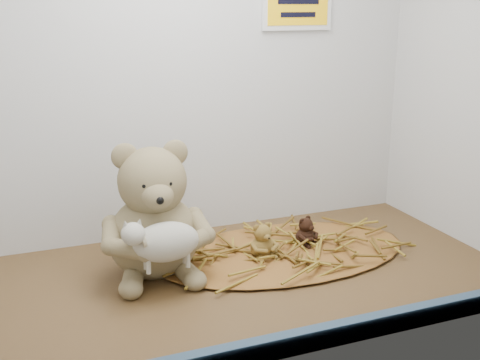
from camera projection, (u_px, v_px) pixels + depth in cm
name	position (u px, v px, depth cm)	size (l,w,h in cm)	color
alcove_shell	(206.00, 54.00, 118.46)	(120.40, 60.20, 90.40)	#462D18
front_rail	(285.00, 344.00, 96.99)	(119.28, 2.20, 3.60)	#354A66
straw_bed	(284.00, 252.00, 136.12)	(58.73, 34.10, 1.14)	brown
main_teddy	(153.00, 209.00, 122.85)	(22.81, 24.08, 28.29)	#92845A
toy_lamb	(166.00, 242.00, 114.73)	(16.84, 10.27, 10.88)	beige
mini_teddy_tan	(262.00, 239.00, 131.52)	(6.34, 6.69, 7.86)	olive
mini_teddy_brown	(305.00, 230.00, 138.32)	(5.48, 5.78, 6.79)	black
wall_sign	(297.00, 2.00, 144.36)	(16.00, 1.20, 11.00)	yellow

